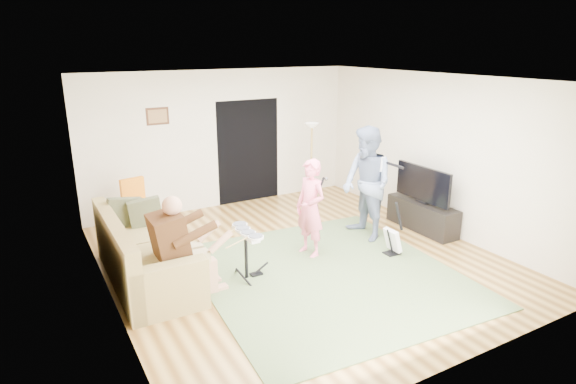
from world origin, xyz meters
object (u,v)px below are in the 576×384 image
object	(u,v)px
guitarist	(367,184)
torchiere_lamp	(312,150)
guitar_spare	(393,240)
drum_kit	(246,257)
television	(423,184)
sofa	(140,260)
singer	(310,208)
dining_chair	(139,217)
tv_cabinet	(422,216)

from	to	relation	value
guitarist	torchiere_lamp	world-z (taller)	guitarist
guitarist	guitar_spare	world-z (taller)	guitarist
drum_kit	television	distance (m)	3.49
drum_kit	guitar_spare	world-z (taller)	guitar_spare
guitar_spare	television	bearing A→B (deg)	26.88
sofa	television	bearing A→B (deg)	-5.75
sofa	guitarist	distance (m)	3.75
sofa	torchiere_lamp	size ratio (longest dim) A/B	1.38
singer	dining_chair	xyz separation A→B (m)	(-2.13, 2.05, -0.40)
dining_chair	guitarist	bearing A→B (deg)	-42.27
guitarist	tv_cabinet	world-z (taller)	guitarist
drum_kit	dining_chair	bearing A→B (deg)	111.75
guitar_spare	torchiere_lamp	bearing A→B (deg)	87.16
television	drum_kit	bearing A→B (deg)	-177.16
guitarist	television	size ratio (longest dim) A/B	1.57
torchiere_lamp	dining_chair	xyz separation A→B (m)	(-3.37, 0.11, -0.81)
sofa	guitarist	bearing A→B (deg)	-4.35
guitarist	torchiere_lamp	distance (m)	1.84
singer	guitar_spare	distance (m)	1.39
singer	television	distance (m)	2.25
guitar_spare	guitarist	bearing A→B (deg)	85.82
sofa	tv_cabinet	world-z (taller)	sofa
sofa	dining_chair	xyz separation A→B (m)	(0.38, 1.66, 0.04)
dining_chair	television	size ratio (longest dim) A/B	0.83
sofa	drum_kit	world-z (taller)	sofa
guitarist	singer	bearing A→B (deg)	-81.06
dining_chair	tv_cabinet	xyz separation A→B (m)	(4.42, -2.13, -0.11)
guitarist	television	bearing A→B (deg)	82.73
guitar_spare	tv_cabinet	distance (m)	1.31
torchiere_lamp	dining_chair	distance (m)	3.47
guitar_spare	torchiere_lamp	distance (m)	2.76
sofa	guitarist	xyz separation A→B (m)	(3.68, -0.28, 0.63)
singer	guitar_spare	bearing A→B (deg)	48.41
singer	dining_chair	bearing A→B (deg)	-145.20
drum_kit	television	world-z (taller)	television
guitarist	guitar_spare	distance (m)	1.04
dining_chair	drum_kit	bearing A→B (deg)	-80.11
guitarist	television	distance (m)	1.09
guitar_spare	television	xyz separation A→B (m)	(1.13, 0.57, 0.60)
tv_cabinet	drum_kit	bearing A→B (deg)	-177.20
drum_kit	guitar_spare	size ratio (longest dim) A/B	0.87
sofa	drum_kit	distance (m)	1.46
sofa	guitar_spare	distance (m)	3.78
torchiere_lamp	tv_cabinet	bearing A→B (deg)	-62.61
guitar_spare	television	size ratio (longest dim) A/B	0.71
singer	dining_chair	distance (m)	2.98
sofa	drum_kit	bearing A→B (deg)	-26.49
drum_kit	dining_chair	distance (m)	2.48
sofa	guitar_spare	size ratio (longest dim) A/B	2.72
sofa	dining_chair	distance (m)	1.70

